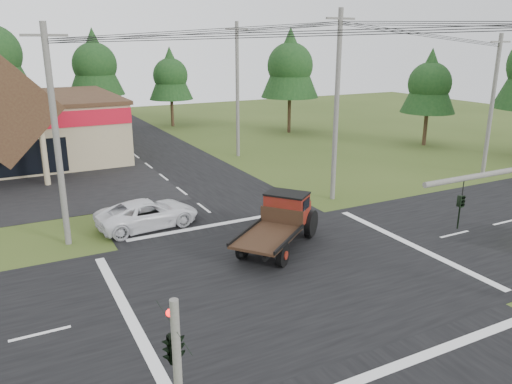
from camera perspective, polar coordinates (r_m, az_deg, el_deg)
ground at (r=21.87m, az=3.87°, el=-9.37°), size 120.00×120.00×0.00m
road_ns at (r=21.86m, az=3.87°, el=-9.35°), size 12.00×120.00×0.02m
road_ew at (r=21.86m, az=3.87°, el=-9.34°), size 120.00×12.00×0.02m
traffic_signal_corner at (r=11.55m, az=-9.45°, el=-15.47°), size 0.53×2.48×4.40m
utility_pole_nw at (r=25.17m, az=-21.87°, el=5.90°), size 2.00×0.30×10.50m
utility_pole_ne at (r=30.97m, az=9.19°, el=9.68°), size 2.00×0.30×11.50m
utility_pole_far at (r=40.90m, az=25.37°, el=9.08°), size 2.00×0.30×10.20m
utility_pole_n at (r=42.99m, az=-2.14°, el=11.64°), size 2.00×0.30×11.20m
tree_row_d at (r=59.64m, az=-17.99°, el=13.90°), size 6.16×6.16×11.11m
tree_row_e at (r=59.69m, az=-9.77°, el=13.17°), size 5.04×5.04×9.09m
tree_side_ne at (r=54.65m, az=3.93°, el=14.46°), size 6.16×6.16×11.11m
tree_side_e_near at (r=50.35m, az=19.26°, el=11.84°), size 5.04×5.04×9.09m
antique_flatbed_truck at (r=23.94m, az=2.47°, el=-3.66°), size 6.18×5.55×2.53m
white_pickup at (r=27.46m, az=-12.27°, el=-2.43°), size 5.68×3.06×1.51m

